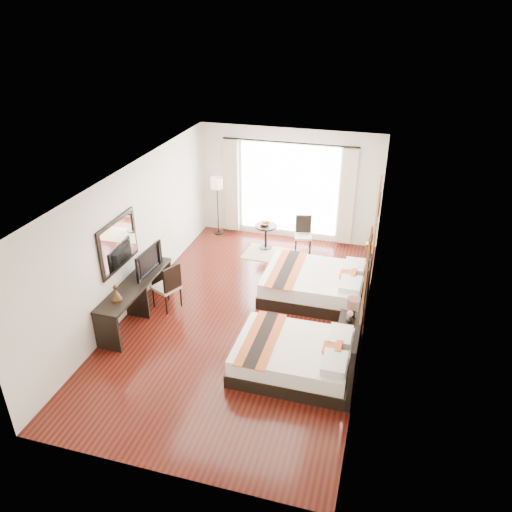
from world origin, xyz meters
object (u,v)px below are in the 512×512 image
(bed_far, at_px, (319,284))
(television, at_px, (145,260))
(fruit_bowl, at_px, (265,224))
(console_desk, at_px, (137,300))
(bed_near, at_px, (299,356))
(floor_lamp, at_px, (217,187))
(vase, at_px, (350,319))
(window_chair, at_px, (303,241))
(desk_chair, at_px, (168,294))
(side_table, at_px, (266,237))
(table_lamp, at_px, (353,304))
(nightstand, at_px, (350,330))

(bed_far, bearing_deg, television, -159.28)
(fruit_bowl, bearing_deg, console_desk, -114.05)
(bed_near, relative_size, floor_lamp, 1.30)
(bed_far, height_order, fruit_bowl, bed_far)
(vase, xyz_separation_m, fruit_bowl, (-2.42, 3.33, 0.08))
(bed_far, relative_size, fruit_bowl, 9.03)
(television, bearing_deg, vase, -89.66)
(television, bearing_deg, console_desk, -178.89)
(vase, xyz_separation_m, window_chair, (-1.48, 3.42, -0.29))
(bed_near, bearing_deg, vase, 52.48)
(console_desk, relative_size, floor_lamp, 1.45)
(bed_far, distance_m, console_desk, 3.64)
(bed_far, height_order, television, television)
(bed_far, xyz_separation_m, television, (-3.22, -1.22, 0.70))
(desk_chair, height_order, floor_lamp, floor_lamp)
(side_table, bearing_deg, table_lamp, -52.58)
(table_lamp, xyz_separation_m, desk_chair, (-3.61, 0.09, -0.46))
(bed_near, distance_m, window_chair, 4.40)
(console_desk, xyz_separation_m, side_table, (1.62, 3.54, -0.07))
(table_lamp, bearing_deg, nightstand, -103.01)
(bed_near, xyz_separation_m, floor_lamp, (-3.09, 4.73, 0.99))
(desk_chair, bearing_deg, bed_far, -133.02)
(side_table, bearing_deg, desk_chair, -111.33)
(vase, distance_m, desk_chair, 3.60)
(bed_far, distance_m, fruit_bowl, 2.53)
(table_lamp, distance_m, side_table, 4.00)
(desk_chair, bearing_deg, television, 27.37)
(bed_near, height_order, bed_far, bed_far)
(console_desk, bearing_deg, fruit_bowl, 65.95)
(console_desk, relative_size, window_chair, 2.51)
(bed_far, xyz_separation_m, vase, (0.77, -1.45, 0.25))
(nightstand, bearing_deg, floor_lamp, 135.85)
(console_desk, bearing_deg, nightstand, 4.71)
(vase, bearing_deg, bed_far, 117.85)
(console_desk, height_order, side_table, console_desk)
(bed_near, distance_m, nightstand, 1.26)
(table_lamp, bearing_deg, television, 179.09)
(nightstand, xyz_separation_m, television, (-4.00, 0.11, 0.77))
(window_chair, bearing_deg, table_lamp, 12.89)
(vase, bearing_deg, bed_near, -127.52)
(table_lamp, xyz_separation_m, window_chair, (-1.51, 3.25, -0.48))
(vase, bearing_deg, console_desk, -176.97)
(bed_far, bearing_deg, bed_near, -88.40)
(bed_far, xyz_separation_m, fruit_bowl, (-1.65, 1.88, 0.33))
(vase, bearing_deg, fruit_bowl, 125.98)
(bed_far, distance_m, television, 3.51)
(console_desk, bearing_deg, television, 87.43)
(nightstand, relative_size, vase, 4.22)
(bed_far, xyz_separation_m, desk_chair, (-2.82, -1.19, -0.01))
(television, distance_m, side_table, 3.55)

